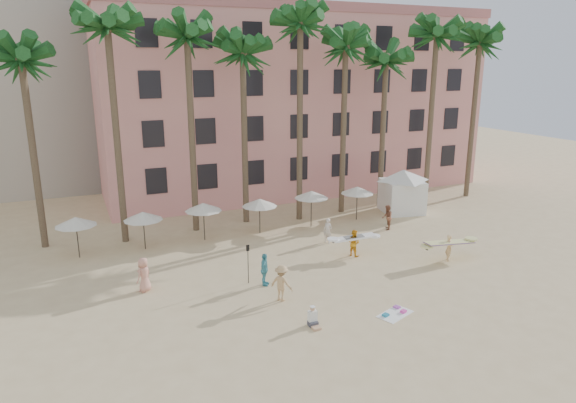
# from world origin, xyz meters

# --- Properties ---
(ground) EXTENTS (120.00, 120.00, 0.00)m
(ground) POSITION_xyz_m (0.00, 0.00, 0.00)
(ground) COLOR #D1B789
(ground) RESTS_ON ground
(pink_hotel) EXTENTS (35.00, 14.00, 16.00)m
(pink_hotel) POSITION_xyz_m (7.00, 26.00, 8.00)
(pink_hotel) COLOR pink
(pink_hotel) RESTS_ON ground
(palm_row) EXTENTS (44.40, 5.40, 16.30)m
(palm_row) POSITION_xyz_m (0.51, 15.00, 12.97)
(palm_row) COLOR brown
(palm_row) RESTS_ON ground
(umbrella_row) EXTENTS (22.50, 2.70, 2.73)m
(umbrella_row) POSITION_xyz_m (-3.00, 12.50, 2.33)
(umbrella_row) COLOR #332B23
(umbrella_row) RESTS_ON ground
(cabana) EXTENTS (5.34, 5.34, 3.50)m
(cabana) POSITION_xyz_m (11.45, 13.01, 2.07)
(cabana) COLOR silver
(cabana) RESTS_ON ground
(beach_towel) EXTENTS (2.04, 1.58, 0.14)m
(beach_towel) POSITION_xyz_m (0.73, -1.57, 0.03)
(beach_towel) COLOR white
(beach_towel) RESTS_ON ground
(carrier_yellow) EXTENTS (3.44, 0.80, 1.64)m
(carrier_yellow) POSITION_xyz_m (7.80, 2.98, 0.95)
(carrier_yellow) COLOR #E2B67F
(carrier_yellow) RESTS_ON ground
(carrier_white) EXTENTS (2.82, 1.22, 1.69)m
(carrier_white) POSITION_xyz_m (2.86, 6.00, 0.91)
(carrier_white) COLOR orange
(carrier_white) RESTS_ON ground
(beachgoers) EXTENTS (18.81, 8.89, 1.89)m
(beachgoers) POSITION_xyz_m (-1.96, 5.36, 0.92)
(beachgoers) COLOR beige
(beachgoers) RESTS_ON ground
(paddle) EXTENTS (0.18, 0.04, 2.23)m
(paddle) POSITION_xyz_m (-4.60, 4.64, 1.41)
(paddle) COLOR black
(paddle) RESTS_ON ground
(seated_man) EXTENTS (0.42, 0.73, 0.95)m
(seated_man) POSITION_xyz_m (-3.44, -1.06, 0.33)
(seated_man) COLOR #3F3F4C
(seated_man) RESTS_ON ground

